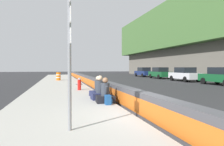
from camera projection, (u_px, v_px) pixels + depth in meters
name	position (u px, v px, depth m)	size (l,w,h in m)	color
ground_plane	(148.00, 119.00, 6.73)	(160.00, 160.00, 0.00)	#2B2B2D
sidewalk_strip	(65.00, 123.00, 6.05)	(80.00, 4.40, 0.14)	#A8A59E
jersey_barrier	(148.00, 106.00, 6.71)	(76.00, 0.45, 0.85)	#47474C
route_sign_post	(70.00, 45.00, 5.04)	(0.44, 0.09, 3.60)	gray
fire_hydrant	(79.00, 83.00, 14.21)	(0.26, 0.46, 0.88)	red
seated_person_foreground	(105.00, 95.00, 9.13)	(0.72, 0.83, 1.11)	black
seated_person_middle	(100.00, 92.00, 10.04)	(0.74, 0.85, 1.16)	#23284C
seated_person_rear	(98.00, 90.00, 11.16)	(0.84, 0.93, 1.09)	#23284C
backpack	(108.00, 100.00, 8.61)	(0.32, 0.28, 0.40)	navy
construction_barrel	(58.00, 76.00, 24.99)	(0.54, 0.54, 0.95)	orange
parked_car_third	(222.00, 76.00, 19.73)	(4.54, 2.04, 1.71)	#145128
parked_car_fourth	(185.00, 74.00, 25.17)	(4.50, 1.95, 1.71)	silver
parked_car_midline	(160.00, 73.00, 31.56)	(4.52, 1.99, 1.71)	#145128
parked_car_far	(144.00, 72.00, 37.70)	(4.54, 2.04, 1.71)	navy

